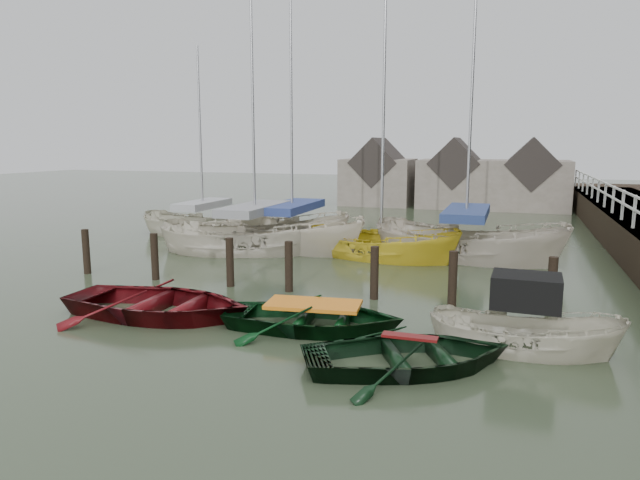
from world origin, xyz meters
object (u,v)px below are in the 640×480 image
(sailboat_a, at_px, (256,250))
(sailboat_e, at_px, (204,234))
(rowboat_red, at_px, (159,317))
(motorboat, at_px, (523,345))
(sailboat_c, at_px, (381,257))
(sailboat_b, at_px, (292,246))
(rowboat_green, at_px, (314,329))
(rowboat_dkgreen, at_px, (409,368))
(sailboat_d, at_px, (465,257))

(sailboat_a, bearing_deg, sailboat_e, 35.38)
(rowboat_red, bearing_deg, motorboat, -88.59)
(sailboat_c, bearing_deg, motorboat, -137.38)
(motorboat, bearing_deg, rowboat_red, 94.57)
(sailboat_b, bearing_deg, rowboat_red, -154.93)
(motorboat, relative_size, sailboat_a, 0.30)
(motorboat, xyz_separation_m, sailboat_c, (-4.69, 8.15, -0.11))
(rowboat_green, height_order, sailboat_a, sailboat_a)
(rowboat_red, height_order, sailboat_a, sailboat_a)
(rowboat_dkgreen, bearing_deg, sailboat_e, 16.01)
(sailboat_b, bearing_deg, sailboat_c, -79.10)
(rowboat_red, distance_m, sailboat_b, 9.35)
(rowboat_dkgreen, relative_size, sailboat_e, 0.42)
(sailboat_b, bearing_deg, motorboat, -113.62)
(sailboat_a, relative_size, sailboat_e, 1.33)
(motorboat, distance_m, sailboat_e, 16.86)
(sailboat_d, bearing_deg, sailboat_a, 115.48)
(sailboat_a, distance_m, sailboat_c, 4.75)
(rowboat_dkgreen, bearing_deg, sailboat_b, 4.39)
(rowboat_green, height_order, motorboat, motorboat)
(rowboat_red, bearing_deg, rowboat_green, -86.77)
(motorboat, bearing_deg, sailboat_b, 45.04)
(rowboat_green, bearing_deg, sailboat_b, 17.18)
(rowboat_red, distance_m, rowboat_green, 3.77)
(sailboat_d, relative_size, sailboat_e, 1.25)
(rowboat_red, bearing_deg, rowboat_dkgreen, -102.51)
(sailboat_b, distance_m, sailboat_c, 3.80)
(rowboat_red, bearing_deg, sailboat_a, 7.95)
(rowboat_dkgreen, distance_m, motorboat, 2.54)
(sailboat_b, height_order, sailboat_d, sailboat_b)
(rowboat_green, relative_size, motorboat, 1.06)
(rowboat_dkgreen, bearing_deg, sailboat_d, -27.57)
(sailboat_a, bearing_deg, sailboat_b, -59.79)
(sailboat_a, distance_m, sailboat_b, 1.57)
(rowboat_red, xyz_separation_m, motorboat, (8.10, 0.38, 0.12))
(sailboat_d, height_order, sailboat_e, sailboat_d)
(sailboat_b, bearing_deg, rowboat_dkgreen, -125.41)
(sailboat_e, bearing_deg, rowboat_green, -139.78)
(rowboat_red, relative_size, rowboat_dkgreen, 1.19)
(rowboat_dkgreen, distance_m, sailboat_c, 10.12)
(sailboat_c, bearing_deg, rowboat_red, 170.90)
(rowboat_red, height_order, sailboat_b, sailboat_b)
(rowboat_green, distance_m, sailboat_e, 13.79)
(motorboat, height_order, sailboat_d, sailboat_d)
(sailboat_a, relative_size, sailboat_d, 1.06)
(rowboat_red, relative_size, sailboat_c, 0.41)
(sailboat_d, bearing_deg, motorboat, -152.45)
(rowboat_green, bearing_deg, rowboat_red, 87.51)
(rowboat_dkgreen, relative_size, motorboat, 1.04)
(motorboat, height_order, sailboat_c, sailboat_c)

